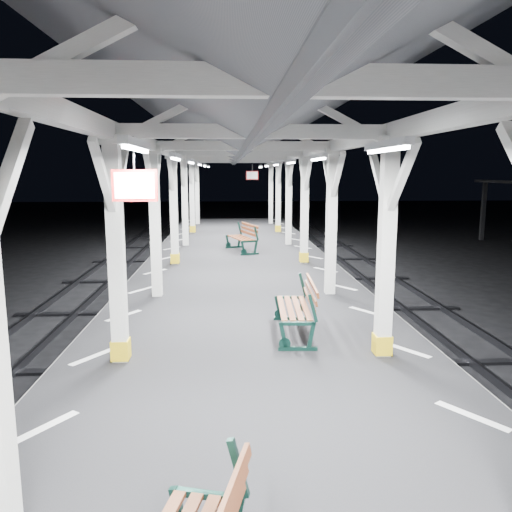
{
  "coord_description": "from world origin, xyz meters",
  "views": [
    {
      "loc": [
        -0.38,
        -5.27,
        3.82
      ],
      "look_at": [
        0.17,
        4.26,
        2.2
      ],
      "focal_mm": 35.0,
      "sensor_mm": 36.0,
      "label": 1
    }
  ],
  "objects": [
    {
      "name": "hazard_stripes_left",
      "position": [
        -2.45,
        0.0,
        1.0
      ],
      "size": [
        1.0,
        48.0,
        0.01
      ],
      "primitive_type": "cube",
      "color": "silver",
      "rests_on": "platform"
    },
    {
      "name": "canopy",
      "position": [
        0.0,
        -0.02,
        4.56
      ],
      "size": [
        5.4,
        49.0,
        4.65
      ],
      "color": "silver",
      "rests_on": "platform"
    },
    {
      "name": "bench_mid",
      "position": [
        0.87,
        3.09,
        1.5
      ],
      "size": [
        0.74,
        1.76,
        0.94
      ],
      "rotation": [
        0.0,
        0.0,
        -0.05
      ],
      "color": "#0E2C26",
      "rests_on": "platform"
    },
    {
      "name": "bench_far",
      "position": [
        0.21,
        12.42,
        1.52
      ],
      "size": [
        1.17,
        1.91,
        0.97
      ],
      "rotation": [
        0.0,
        0.0,
        0.31
      ],
      "color": "#0E2C26",
      "rests_on": "platform"
    },
    {
      "name": "hazard_stripes_right",
      "position": [
        2.45,
        0.0,
        1.0
      ],
      "size": [
        1.0,
        48.0,
        0.01
      ],
      "primitive_type": "cube",
      "color": "silver",
      "rests_on": "platform"
    },
    {
      "name": "ground",
      "position": [
        0.0,
        0.0,
        0.0
      ],
      "size": [
        120.0,
        120.0,
        0.0
      ],
      "primitive_type": "plane",
      "color": "black",
      "rests_on": "ground"
    },
    {
      "name": "platform",
      "position": [
        0.0,
        0.0,
        0.5
      ],
      "size": [
        6.0,
        50.0,
        1.0
      ],
      "primitive_type": "cube",
      "color": "black",
      "rests_on": "ground"
    }
  ]
}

